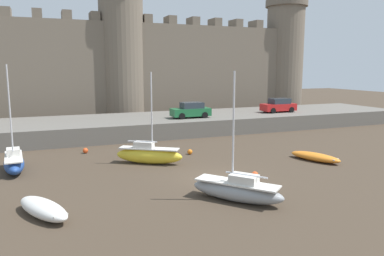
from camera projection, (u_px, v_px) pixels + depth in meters
ground_plane at (217, 178)px, 23.33m from camera, size 160.00×160.00×0.00m
quay_road at (144, 125)px, 39.58m from camera, size 62.06×10.00×1.63m
castle at (122, 63)px, 48.32m from camera, size 56.30×6.24×19.83m
sailboat_foreground_right at (14, 162)px, 24.79m from camera, size 1.55×4.42×7.05m
rowboat_midflat_right at (315, 157)px, 27.69m from camera, size 2.52×4.08×0.60m
rowboat_midflat_centre at (43, 208)px, 17.31m from camera, size 2.80×3.99×0.77m
sailboat_near_channel_left at (149, 154)px, 26.85m from camera, size 4.68×3.62×6.54m
sailboat_near_channel_right at (237, 190)px, 19.31m from camera, size 4.18×4.72×6.68m
mooring_buoy_near_channel at (255, 175)px, 23.33m from camera, size 0.44×0.44×0.44m
mooring_buoy_mid_mud at (190, 152)px, 29.78m from camera, size 0.41×0.41×0.41m
mooring_buoy_off_centre at (85, 151)px, 30.17m from camera, size 0.43×0.43×0.43m
car_quay_centre_east at (191, 110)px, 39.20m from camera, size 4.10×1.89×1.62m
car_quay_west at (279, 106)px, 44.11m from camera, size 4.10×1.89×1.62m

